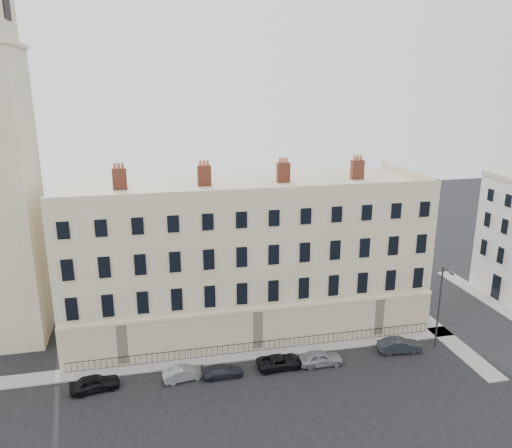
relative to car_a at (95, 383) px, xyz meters
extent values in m
plane|color=black|center=(20.74, -2.28, -0.69)|extent=(160.00, 160.00, 0.00)
cube|color=#C0B38F|center=(14.74, 9.72, 6.81)|extent=(36.00, 12.00, 15.00)
cube|color=#BEB08E|center=(14.74, 3.64, 1.31)|extent=(36.10, 0.18, 4.00)
cube|color=#BEB08E|center=(32.82, 9.72, 1.31)|extent=(0.18, 12.10, 4.00)
cube|color=#C0B38F|center=(14.74, 3.87, 14.71)|extent=(36.00, 0.35, 0.80)
cube|color=#C0B38F|center=(32.59, 9.72, 14.71)|extent=(0.35, 12.00, 0.80)
cube|color=brown|center=(2.74, 9.72, 15.31)|extent=(1.30, 0.70, 2.00)
cube|color=brown|center=(10.74, 9.72, 15.31)|extent=(1.30, 0.70, 2.00)
cube|color=brown|center=(18.74, 9.72, 15.31)|extent=(1.30, 0.70, 2.00)
cube|color=brown|center=(26.74, 9.72, 15.31)|extent=(1.30, 0.70, 2.00)
cube|color=gray|center=(10.74, 2.72, -0.63)|extent=(48.00, 2.00, 0.12)
cube|color=gray|center=(33.74, 5.72, -0.63)|extent=(2.00, 24.00, 0.12)
cube|color=gray|center=(43.74, 7.72, -0.63)|extent=(2.00, 20.00, 0.12)
cube|color=black|center=(14.74, 3.12, 0.33)|extent=(35.00, 0.04, 0.04)
cube|color=black|center=(14.74, 3.12, -0.57)|extent=(35.00, 0.04, 0.04)
imported|color=black|center=(0.00, 0.00, 0.00)|extent=(4.25, 2.29, 1.37)
imported|color=slate|center=(7.39, 0.00, -0.09)|extent=(3.80, 1.85, 1.20)
imported|color=#20232B|center=(10.68, -0.30, -0.15)|extent=(3.71, 1.58, 1.07)
imported|color=black|center=(15.99, -0.02, -0.09)|extent=(4.36, 2.13, 1.19)
imported|color=gray|center=(19.66, -0.36, 0.00)|extent=(4.06, 1.70, 1.37)
imported|color=#21242C|center=(27.80, 0.16, -0.01)|extent=(4.24, 1.83, 1.36)
cylinder|color=#323137|center=(31.74, 0.44, 3.43)|extent=(0.16, 0.16, 8.24)
cylinder|color=#323137|center=(31.71, -0.29, 7.45)|extent=(0.16, 1.55, 0.10)
cube|color=#323137|center=(31.69, -1.01, 7.40)|extent=(0.20, 0.52, 0.12)
camera|label=1|loc=(5.25, -38.29, 24.07)|focal=35.00mm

